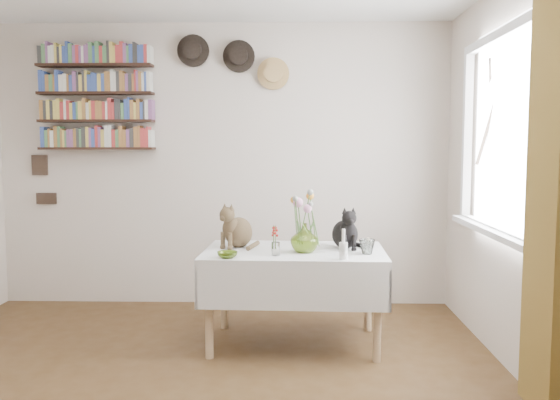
{
  "coord_description": "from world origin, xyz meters",
  "views": [
    {
      "loc": [
        0.64,
        -3.03,
        1.42
      ],
      "look_at": [
        0.54,
        1.04,
        1.05
      ],
      "focal_mm": 38.0,
      "sensor_mm": 36.0,
      "label": 1
    }
  ],
  "objects_px": {
    "tabby_cat": "(239,224)",
    "bookshelf_unit": "(96,98)",
    "dining_table": "(294,273)",
    "flower_vase": "(305,238)",
    "black_cat": "(345,227)"
  },
  "relations": [
    {
      "from": "tabby_cat",
      "to": "bookshelf_unit",
      "type": "bearing_deg",
      "value": -177.32
    },
    {
      "from": "black_cat",
      "to": "bookshelf_unit",
      "type": "xyz_separation_m",
      "value": [
        -2.11,
        0.93,
        1.0
      ]
    },
    {
      "from": "tabby_cat",
      "to": "black_cat",
      "type": "bearing_deg",
      "value": 34.29
    },
    {
      "from": "flower_vase",
      "to": "bookshelf_unit",
      "type": "distance_m",
      "value": 2.38
    },
    {
      "from": "tabby_cat",
      "to": "flower_vase",
      "type": "height_order",
      "value": "tabby_cat"
    },
    {
      "from": "dining_table",
      "to": "black_cat",
      "type": "xyz_separation_m",
      "value": [
        0.37,
        0.1,
        0.32
      ]
    },
    {
      "from": "tabby_cat",
      "to": "dining_table",
      "type": "bearing_deg",
      "value": 18.98
    },
    {
      "from": "dining_table",
      "to": "bookshelf_unit",
      "type": "xyz_separation_m",
      "value": [
        -1.74,
        1.02,
        1.33
      ]
    },
    {
      "from": "dining_table",
      "to": "black_cat",
      "type": "relative_size",
      "value": 4.18
    },
    {
      "from": "black_cat",
      "to": "bookshelf_unit",
      "type": "height_order",
      "value": "bookshelf_unit"
    },
    {
      "from": "black_cat",
      "to": "flower_vase",
      "type": "height_order",
      "value": "black_cat"
    },
    {
      "from": "dining_table",
      "to": "black_cat",
      "type": "bearing_deg",
      "value": 15.07
    },
    {
      "from": "tabby_cat",
      "to": "bookshelf_unit",
      "type": "xyz_separation_m",
      "value": [
        -1.33,
        0.89,
        0.99
      ]
    },
    {
      "from": "dining_table",
      "to": "tabby_cat",
      "type": "relative_size",
      "value": 3.91
    },
    {
      "from": "dining_table",
      "to": "bookshelf_unit",
      "type": "bearing_deg",
      "value": 149.5
    }
  ]
}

